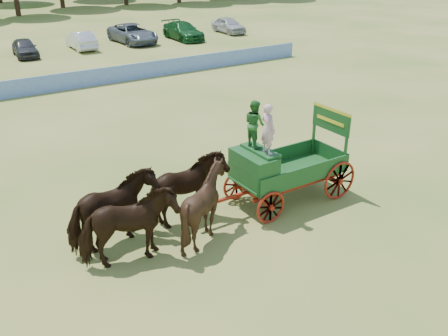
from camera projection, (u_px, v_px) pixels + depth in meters
ground at (355, 175)px, 19.25m from camera, size 160.00×160.00×0.00m
horse_lead_left at (128, 228)px, 13.53m from camera, size 2.83×1.60×2.26m
horse_lead_right at (113, 211)px, 14.37m from camera, size 2.85×1.67×2.26m
horse_wheel_left at (204, 205)px, 14.72m from camera, size 2.33×2.14×2.27m
horse_wheel_right at (186, 190)px, 15.56m from camera, size 2.81×1.56×2.26m
farm_dray at (272, 160)px, 16.42m from camera, size 6.00×2.00×3.75m
sponsor_banner at (137, 71)px, 32.24m from camera, size 26.00×0.08×1.05m
parked_cars at (30, 44)px, 39.33m from camera, size 41.79×7.59×1.62m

